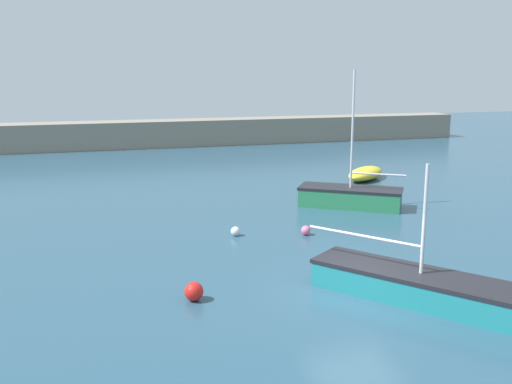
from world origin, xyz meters
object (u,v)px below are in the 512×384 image
Objects in this scene: sailboat_tall_mast at (350,196)px; rowboat_white_midwater at (366,173)px; mooring_buoy_white at (235,231)px; sailboat_short_mast at (420,286)px; mooring_buoy_pink at (306,230)px; mooring_buoy_red at (194,291)px.

rowboat_white_midwater is (3.84, 5.84, -0.12)m from sailboat_tall_mast.
rowboat_white_midwater is 10.19× the size of mooring_buoy_white.
mooring_buoy_white is (-3.24, 7.55, -0.23)m from sailboat_short_mast.
sailboat_short_mast reaches higher than mooring_buoy_white.
mooring_buoy_pink is at bearing 148.27° from sailboat_short_mast.
rowboat_white_midwater is 19.49m from mooring_buoy_red.
mooring_buoy_red reaches higher than mooring_buoy_white.
rowboat_white_midwater is 13.51m from mooring_buoy_white.
sailboat_short_mast is at bearing -66.80° from mooring_buoy_white.
mooring_buoy_pink is at bearing -14.65° from mooring_buoy_white.
sailboat_tall_mast is 1.07× the size of sailboat_short_mast.
sailboat_short_mast is 10.99× the size of mooring_buoy_red.
mooring_buoy_red is 1.43× the size of mooring_buoy_pink.
sailboat_tall_mast is at bearing -163.65° from rowboat_white_midwater.
mooring_buoy_red is 1.47× the size of mooring_buoy_white.
sailboat_tall_mast reaches higher than rowboat_white_midwater.
sailboat_short_mast reaches higher than mooring_buoy_pink.
sailboat_short_mast is 16.13× the size of mooring_buoy_white.
mooring_buoy_white is 2.71m from mooring_buoy_pink.
sailboat_tall_mast is 16.90× the size of mooring_buoy_pink.
mooring_buoy_white is at bearing 64.80° from mooring_buoy_red.
sailboat_tall_mast is at bearing 126.95° from sailboat_short_mast.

